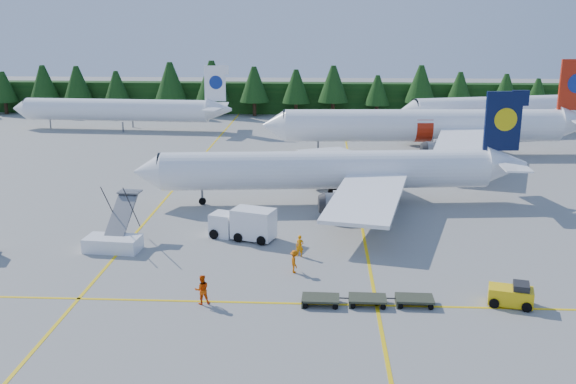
{
  "coord_description": "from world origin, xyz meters",
  "views": [
    {
      "loc": [
        2.19,
        -45.0,
        18.3
      ],
      "look_at": [
        -0.65,
        9.3,
        3.5
      ],
      "focal_mm": 40.0,
      "sensor_mm": 36.0,
      "label": 1
    }
  ],
  "objects_px": {
    "service_truck": "(243,223)",
    "baggage_tug": "(512,295)",
    "airliner_red": "(417,126)",
    "airstairs": "(114,239)",
    "airliner_navy": "(319,171)"
  },
  "relations": [
    {
      "from": "service_truck",
      "to": "baggage_tug",
      "type": "distance_m",
      "value": 22.86
    },
    {
      "from": "airliner_red",
      "to": "airstairs",
      "type": "xyz_separation_m",
      "value": [
        -29.9,
        -39.7,
        -3.03
      ]
    },
    {
      "from": "airliner_navy",
      "to": "baggage_tug",
      "type": "distance_m",
      "value": 26.93
    },
    {
      "from": "airliner_red",
      "to": "airstairs",
      "type": "distance_m",
      "value": 49.79
    },
    {
      "from": "airliner_red",
      "to": "baggage_tug",
      "type": "xyz_separation_m",
      "value": [
        -0.49,
        -48.82,
        -3.16
      ]
    },
    {
      "from": "service_truck",
      "to": "airliner_navy",
      "type": "bearing_deg",
      "value": 78.61
    },
    {
      "from": "airliner_red",
      "to": "baggage_tug",
      "type": "distance_m",
      "value": 48.93
    },
    {
      "from": "airstairs",
      "to": "baggage_tug",
      "type": "distance_m",
      "value": 30.79
    },
    {
      "from": "airliner_red",
      "to": "service_truck",
      "type": "height_order",
      "value": "airliner_red"
    },
    {
      "from": "airstairs",
      "to": "airliner_red",
      "type": "bearing_deg",
      "value": 58.08
    },
    {
      "from": "airliner_red",
      "to": "baggage_tug",
      "type": "bearing_deg",
      "value": -93.95
    },
    {
      "from": "airstairs",
      "to": "baggage_tug",
      "type": "bearing_deg",
      "value": -12.17
    },
    {
      "from": "airliner_red",
      "to": "service_truck",
      "type": "relative_size",
      "value": 7.48
    },
    {
      "from": "airliner_navy",
      "to": "airstairs",
      "type": "xyz_separation_m",
      "value": [
        -16.58,
        -14.41,
        -2.53
      ]
    },
    {
      "from": "airliner_navy",
      "to": "airstairs",
      "type": "relative_size",
      "value": 6.23
    }
  ]
}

